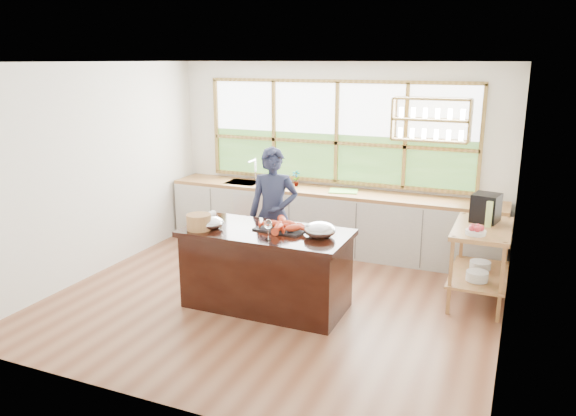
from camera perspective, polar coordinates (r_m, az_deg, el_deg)
The scene contains 18 objects.
ground_plane at distance 6.68m, azimuth -1.43°, elevation -9.24°, with size 5.00×5.00×0.00m, color #8D5C40.
room_shell at distance 6.63m, azimuth 0.51°, elevation 6.41°, with size 5.02×4.52×2.71m.
back_counter at distance 8.23m, azimuth 4.04°, elevation -1.21°, with size 4.90×0.63×0.90m.
right_shelf_unit at distance 6.78m, azimuth 18.98°, elevation -4.22°, with size 0.62×1.10×0.90m.
island at distance 6.34m, azimuth -2.21°, elevation -6.17°, with size 1.85×0.90×0.90m.
cook at distance 7.02m, azimuth -1.48°, elevation -0.67°, with size 0.62×0.40×1.69m, color #1F243D.
potted_plant at distance 8.32m, azimuth 0.82°, elevation 3.04°, with size 0.13×0.09×0.24m, color slate.
cutting_board at distance 8.04m, azimuth 5.64°, elevation 1.72°, with size 0.40×0.30×0.01m, color #77D14B.
espresso_machine at distance 6.89m, azimuth 19.46°, elevation 0.03°, with size 0.29×0.31×0.33m, color black.
wine_bottle at distance 6.68m, azimuth 19.74°, elevation -0.61°, with size 0.07×0.07×0.29m, color #B0C96A.
fruit_bowl at distance 6.36m, azimuth 18.54°, elevation -2.18°, with size 0.22×0.22×0.11m.
slate_board at distance 6.24m, azimuth -0.59°, elevation -2.07°, with size 0.55×0.40×0.02m, color black.
lobster_pile at distance 6.19m, azimuth -0.51°, elevation -1.73°, with size 0.52×0.48×0.08m.
mixing_bowl_left at distance 6.31m, azimuth -7.88°, elevation -1.51°, with size 0.30×0.30×0.14m, color #B5B7BD.
mixing_bowl_right at distance 5.97m, azimuth 3.26°, elevation -2.24°, with size 0.35×0.35×0.17m, color #B5B7BD.
wine_glass at distance 5.82m, azimuth -2.02°, elevation -1.76°, with size 0.08×0.08×0.22m.
wicker_basket at distance 6.28m, azimuth -9.04°, elevation -1.42°, with size 0.27×0.27×0.17m, color #AA7642.
parchment_roll at distance 6.66m, azimuth -8.24°, elevation -0.85°, with size 0.08×0.08×0.30m, color white.
Camera 1 is at (2.54, -5.54, 2.73)m, focal length 35.00 mm.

